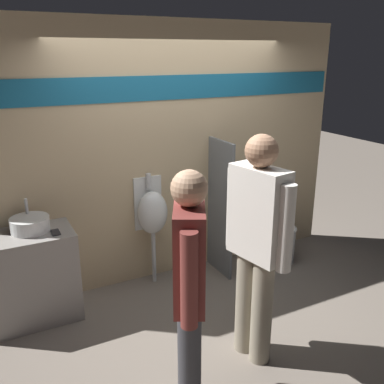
% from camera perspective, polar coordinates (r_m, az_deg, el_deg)
% --- Properties ---
extents(ground_plane, '(16.00, 16.00, 0.00)m').
position_cam_1_polar(ground_plane, '(4.57, 1.00, -13.22)').
color(ground_plane, '#70665B').
extents(display_wall, '(4.05, 0.07, 2.70)m').
position_cam_1_polar(display_wall, '(4.55, -2.48, 5.23)').
color(display_wall, tan).
rests_on(display_wall, ground_plane).
extents(sink_counter, '(0.80, 0.50, 0.85)m').
position_cam_1_polar(sink_counter, '(4.24, -20.65, -10.54)').
color(sink_counter, gray).
rests_on(sink_counter, ground_plane).
extents(sink_basin, '(0.34, 0.34, 0.27)m').
position_cam_1_polar(sink_basin, '(4.09, -20.80, -4.02)').
color(sink_basin, silver).
rests_on(sink_basin, sink_counter).
extents(cell_phone, '(0.07, 0.14, 0.01)m').
position_cam_1_polar(cell_phone, '(3.99, -17.73, -5.15)').
color(cell_phone, '#232328').
rests_on(cell_phone, sink_counter).
extents(divider_near_counter, '(0.03, 0.49, 1.51)m').
position_cam_1_polar(divider_near_counter, '(4.68, 3.77, -2.19)').
color(divider_near_counter, slate).
rests_on(divider_near_counter, ground_plane).
extents(urinal_near_counter, '(0.32, 0.26, 1.20)m').
position_cam_1_polar(urinal_near_counter, '(4.46, -5.35, -2.74)').
color(urinal_near_counter, silver).
rests_on(urinal_near_counter, ground_plane).
extents(toilet, '(0.39, 0.55, 0.85)m').
position_cam_1_polar(toilet, '(5.21, 11.14, -5.70)').
color(toilet, silver).
rests_on(toilet, ground_plane).
extents(person_in_vest, '(0.29, 0.63, 1.83)m').
position_cam_1_polar(person_in_vest, '(3.29, 8.66, -6.54)').
color(person_in_vest, gray).
rests_on(person_in_vest, ground_plane).
extents(person_with_lanyard, '(0.37, 0.55, 1.72)m').
position_cam_1_polar(person_with_lanyard, '(2.80, -0.35, -12.42)').
color(person_with_lanyard, '#3D3D42').
rests_on(person_with_lanyard, ground_plane).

